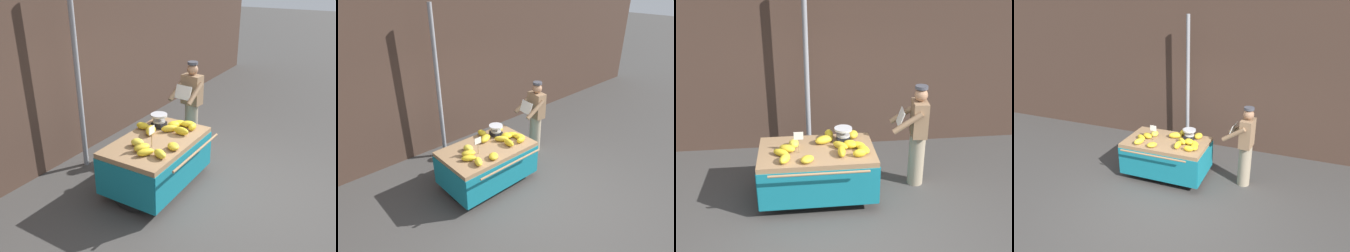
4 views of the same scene
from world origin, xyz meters
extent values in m
plane|color=#423F3D|center=(0.00, 0.00, 0.00)|extent=(60.00, 60.00, 0.00)
cube|color=#473328|center=(0.00, 3.13, 2.20)|extent=(16.00, 0.24, 4.39)
cylinder|color=gray|center=(-0.53, 2.60, 1.67)|extent=(0.09, 0.09, 3.35)
cube|color=#93704C|center=(-0.45, 1.10, 0.80)|extent=(1.75, 1.06, 0.08)
cylinder|color=black|center=(-1.25, 1.10, 0.40)|extent=(0.05, 0.79, 0.79)
cylinder|color=#B7B7BC|center=(-1.28, 1.10, 0.40)|extent=(0.01, 0.14, 0.14)
cylinder|color=black|center=(0.34, 1.10, 0.40)|extent=(0.05, 0.79, 0.79)
cylinder|color=#B7B7BC|center=(0.37, 1.10, 0.40)|extent=(0.01, 0.14, 0.14)
cylinder|color=#4C4742|center=(-0.45, 1.55, 0.38)|extent=(0.05, 0.05, 0.76)
cube|color=#147284|center=(-0.45, 0.57, 0.46)|extent=(1.75, 0.02, 0.60)
cube|color=#147284|center=(-0.45, 1.63, 0.46)|extent=(1.75, 0.02, 0.60)
cube|color=#147284|center=(-1.33, 1.10, 0.46)|extent=(0.02, 1.06, 0.60)
cube|color=#147284|center=(0.42, 1.10, 0.46)|extent=(0.02, 1.06, 0.60)
cylinder|color=#93704C|center=(-0.45, 0.39, 0.82)|extent=(1.40, 0.04, 0.04)
cube|color=black|center=(-0.02, 1.33, 0.89)|extent=(0.20, 0.20, 0.09)
cylinder|color=#B7B7BC|center=(-0.02, 1.33, 0.99)|extent=(0.02, 0.02, 0.11)
cylinder|color=#B7B7BC|center=(-0.02, 1.33, 1.06)|extent=(0.28, 0.28, 0.04)
cylinder|color=#B7B7BC|center=(-0.02, 1.33, 0.95)|extent=(0.21, 0.21, 0.03)
cylinder|color=#997A51|center=(-0.72, 1.01, 0.95)|extent=(0.01, 0.01, 0.22)
cube|color=white|center=(-0.72, 1.01, 1.12)|extent=(0.14, 0.01, 0.12)
ellipsoid|color=gold|center=(0.14, 1.45, 0.90)|extent=(0.22, 0.25, 0.12)
ellipsoid|color=gold|center=(-0.33, 1.30, 0.91)|extent=(0.34, 0.26, 0.13)
ellipsoid|color=gold|center=(-0.10, 0.86, 0.91)|extent=(0.12, 0.27, 0.13)
ellipsoid|color=gold|center=(-0.90, 1.07, 0.90)|extent=(0.30, 0.26, 0.11)
ellipsoid|color=gold|center=(0.16, 0.79, 0.90)|extent=(0.21, 0.13, 0.12)
ellipsoid|color=gold|center=(0.24, 0.91, 0.90)|extent=(0.22, 0.28, 0.10)
ellipsoid|color=gold|center=(0.06, 1.09, 0.91)|extent=(0.27, 0.25, 0.12)
ellipsoid|color=gold|center=(-0.98, 0.95, 0.90)|extent=(0.28, 0.24, 0.10)
ellipsoid|color=gold|center=(-0.10, 1.08, 0.90)|extent=(0.27, 0.28, 0.11)
ellipsoid|color=gold|center=(-0.24, 1.52, 0.90)|extent=(0.14, 0.24, 0.12)
ellipsoid|color=gold|center=(-0.61, 0.71, 0.89)|extent=(0.27, 0.27, 0.10)
ellipsoid|color=yellow|center=(-0.80, 1.22, 0.90)|extent=(0.18, 0.22, 0.12)
ellipsoid|color=gold|center=(0.19, 1.07, 0.89)|extent=(0.26, 0.26, 0.10)
ellipsoid|color=yellow|center=(-0.93, 0.74, 0.90)|extent=(0.21, 0.27, 0.12)
cylinder|color=gray|center=(1.20, 1.35, 0.44)|extent=(0.26, 0.26, 0.88)
cube|color=#8C6B4C|center=(1.20, 1.35, 1.17)|extent=(0.27, 0.40, 0.58)
sphere|color=#9E7051|center=(1.20, 1.35, 1.56)|extent=(0.21, 0.21, 0.21)
cylinder|color=#3F3F47|center=(1.20, 1.35, 1.69)|extent=(0.20, 0.20, 0.05)
cylinder|color=#8C6B4C|center=(0.96, 1.16, 1.18)|extent=(0.48, 0.14, 0.37)
cylinder|color=#8C6B4C|center=(1.01, 1.58, 1.18)|extent=(0.48, 0.14, 0.37)
cube|color=silver|center=(0.90, 1.38, 1.19)|extent=(0.13, 0.35, 0.25)
camera|label=1|loc=(-4.75, -1.71, 3.30)|focal=38.73mm
camera|label=2|loc=(-3.48, -2.82, 3.83)|focal=32.05mm
camera|label=3|loc=(-0.68, -4.45, 3.62)|focal=43.61mm
camera|label=4|loc=(2.03, -4.39, 3.61)|focal=33.07mm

